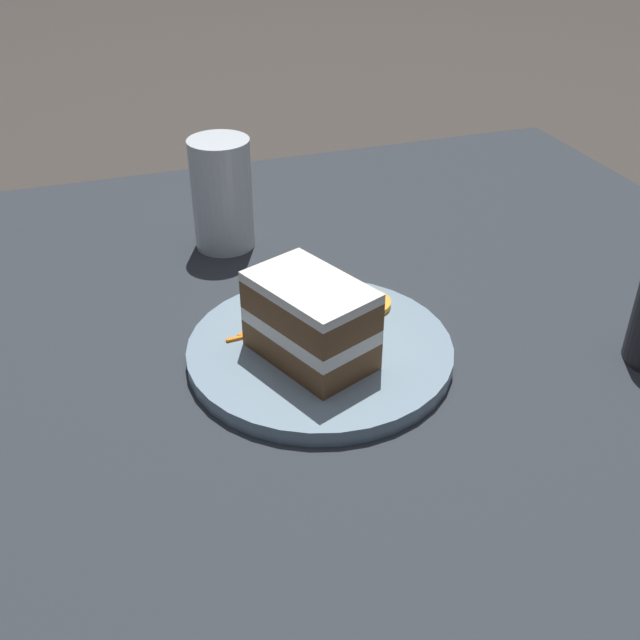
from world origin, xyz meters
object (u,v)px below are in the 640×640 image
cream_dollop (295,276)px  orange_garnish (366,303)px  drinking_glass (223,201)px  plate (320,351)px  cake_slice (310,320)px

cream_dollop → orange_garnish: cream_dollop is taller
cream_dollop → drinking_glass: 0.18m
plate → cream_dollop: size_ratio=4.89×
plate → orange_garnish: size_ratio=5.00×
plate → orange_garnish: (-0.07, -0.05, 0.01)m
cake_slice → drinking_glass: drinking_glass is taller
cream_dollop → drinking_glass: drinking_glass is taller
cream_dollop → drinking_glass: (0.04, -0.18, 0.02)m
plate → orange_garnish: bearing=-143.3°
drinking_glass → orange_garnish: bearing=115.5°
orange_garnish → drinking_glass: size_ratio=0.38×
cream_dollop → orange_garnish: 0.08m
cream_dollop → cake_slice: bearing=80.3°
plate → cake_slice: (0.01, 0.02, 0.05)m
drinking_glass → cake_slice: bearing=94.0°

